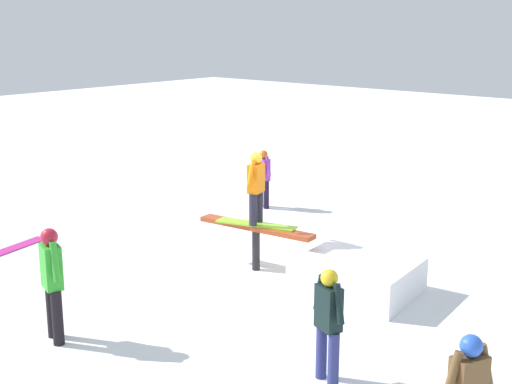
% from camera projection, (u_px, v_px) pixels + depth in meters
% --- Properties ---
extents(ground_plane, '(60.00, 60.00, 0.00)m').
position_uv_depth(ground_plane, '(256.00, 270.00, 12.69)').
color(ground_plane, white).
extents(rail_feature, '(2.30, 0.52, 0.83)m').
position_uv_depth(rail_feature, '(256.00, 232.00, 12.53)').
color(rail_feature, black).
rests_on(rail_feature, ground).
extents(snow_kicker_ramp, '(1.95, 1.68, 0.58)m').
position_uv_depth(snow_kicker_ramp, '(357.00, 277.00, 11.53)').
color(snow_kicker_ramp, white).
rests_on(snow_kicker_ramp, ground).
extents(main_rider_on_rail, '(1.49, 0.68, 1.31)m').
position_uv_depth(main_rider_on_rail, '(256.00, 190.00, 12.35)').
color(main_rider_on_rail, '#8FCD2A').
rests_on(main_rider_on_rail, rail_feature).
extents(bystander_black, '(0.60, 0.31, 1.47)m').
position_uv_depth(bystander_black, '(328.00, 320.00, 8.59)').
color(bystander_black, navy).
rests_on(bystander_black, ground).
extents(bystander_purple, '(0.57, 0.27, 1.37)m').
position_uv_depth(bystander_purple, '(263.00, 175.00, 16.69)').
color(bystander_purple, black).
rests_on(bystander_purple, ground).
extents(bystander_green, '(0.66, 0.33, 1.62)m').
position_uv_depth(bystander_green, '(52.00, 279.00, 9.70)').
color(bystander_green, black).
rests_on(bystander_green, ground).
extents(loose_snowboard_magenta, '(0.55, 1.31, 0.02)m').
position_uv_depth(loose_snowboard_magenta, '(19.00, 246.00, 13.96)').
color(loose_snowboard_magenta, '#C6268F').
rests_on(loose_snowboard_magenta, ground).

